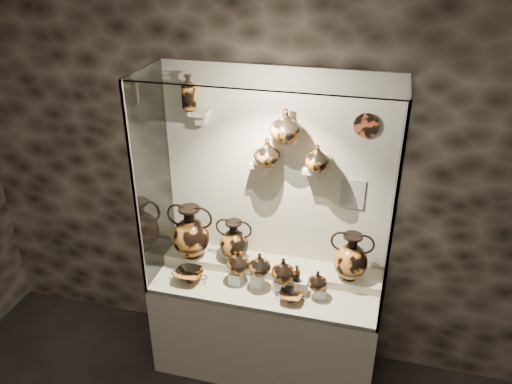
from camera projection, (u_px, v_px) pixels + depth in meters
wall_back at (277, 174)px, 3.69m from camera, size 5.00×0.02×3.20m
plinth at (265, 327)px, 3.96m from camera, size 1.70×0.60×0.80m
front_tier at (265, 285)px, 3.77m from camera, size 1.68×0.58×0.03m
rear_tier at (271, 268)px, 3.91m from camera, size 1.70×0.25×0.10m
back_panel at (277, 174)px, 3.68m from camera, size 1.70×0.03×1.60m
glass_front at (255, 213)px, 3.16m from camera, size 1.70×0.01×1.60m
glass_left at (153, 179)px, 3.60m from camera, size 0.01×0.60×1.60m
glass_right at (394, 208)px, 3.22m from camera, size 0.01×0.60×1.60m
glass_top at (268, 77)px, 3.05m from camera, size 1.70×0.60×0.01m
frame_post_left at (135, 197)px, 3.35m from camera, size 0.02×0.02×1.60m
frame_post_right at (392, 231)px, 2.97m from camera, size 0.02×0.02×1.60m
pedestal_a at (236, 277)px, 3.75m from camera, size 0.09×0.09×0.10m
pedestal_b at (257, 279)px, 3.70m from camera, size 0.09×0.09×0.13m
pedestal_c at (280, 285)px, 3.67m from camera, size 0.09×0.09×0.09m
pedestal_d at (301, 287)px, 3.63m from camera, size 0.09×0.09×0.12m
pedestal_e at (320, 292)px, 3.61m from camera, size 0.09×0.09×0.08m
bracket_ul at (200, 113)px, 3.54m from camera, size 0.14×0.12×0.04m
bracket_ca at (261, 164)px, 3.60m from camera, size 0.14×0.12×0.04m
bracket_cb at (289, 141)px, 3.46m from camera, size 0.10×0.12×0.04m
bracket_cc at (313, 170)px, 3.51m from camera, size 0.14×0.12×0.04m
amphora_left at (191, 232)px, 3.87m from camera, size 0.43×0.43×0.44m
amphora_mid at (234, 240)px, 3.85m from camera, size 0.31×0.31×0.34m
amphora_right at (351, 256)px, 3.63m from camera, size 0.32×0.32×0.37m
jug_a at (238, 261)px, 3.69m from camera, size 0.18×0.18×0.18m
jug_b at (260, 264)px, 3.62m from camera, size 0.19×0.19×0.17m
jug_c at (283, 269)px, 3.62m from camera, size 0.18×0.18×0.18m
jug_e at (317, 280)px, 3.55m from camera, size 0.17×0.17×0.15m
lekythos_small at (297, 272)px, 3.57m from camera, size 0.08×0.08×0.15m
kylix_left at (189, 275)px, 3.77m from camera, size 0.33×0.31×0.11m
kylix_right at (291, 296)px, 3.57m from camera, size 0.25×0.22×0.09m
lekythos_tall at (189, 91)px, 3.46m from camera, size 0.12×0.12×0.28m
ovoid_vase_a at (267, 152)px, 3.49m from camera, size 0.25×0.25×0.20m
ovoid_vase_b at (285, 125)px, 3.36m from camera, size 0.22×0.22×0.22m
ovoid_vase_c at (317, 158)px, 3.42m from camera, size 0.21×0.21×0.19m
wall_plate at (366, 125)px, 3.32m from camera, size 0.17×0.02×0.17m
info_placard at (353, 194)px, 3.58m from camera, size 0.17×0.01×0.23m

